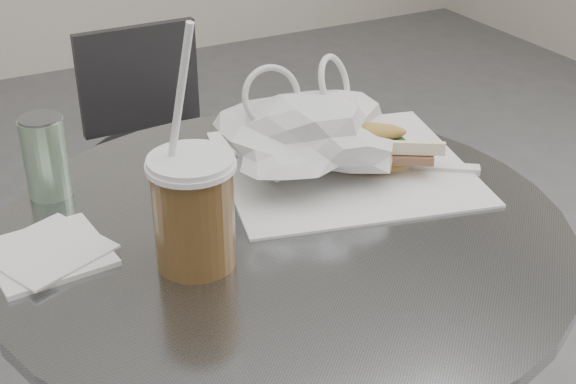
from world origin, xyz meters
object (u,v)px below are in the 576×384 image
drink_can (46,157)px  sunglasses (327,136)px  cafe_table (282,383)px  iced_coffee (193,210)px  chair_far (167,198)px  banh_mi (369,149)px

drink_can → sunglasses: bearing=-6.4°
cafe_table → sunglasses: 0.38m
iced_coffee → chair_far: bearing=73.9°
iced_coffee → drink_can: (-0.12, 0.26, -0.02)m
chair_far → drink_can: size_ratio=6.16×
chair_far → drink_can: drink_can is taller
cafe_table → chair_far: cafe_table is taller
banh_mi → iced_coffee: (-0.31, -0.10, 0.04)m
banh_mi → drink_can: 0.46m
drink_can → iced_coffee: bearing=-65.7°
chair_far → sunglasses: sunglasses is taller
chair_far → sunglasses: 0.81m
cafe_table → banh_mi: 0.37m
cafe_table → drink_can: 0.47m
chair_far → banh_mi: banh_mi is taller
chair_far → drink_can: 0.88m
sunglasses → drink_can: drink_can is taller
cafe_table → chair_far: bearing=81.7°
iced_coffee → sunglasses: (0.30, 0.21, -0.05)m
cafe_table → banh_mi: size_ratio=3.31×
iced_coffee → drink_can: size_ratio=2.61×
iced_coffee → sunglasses: 0.37m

